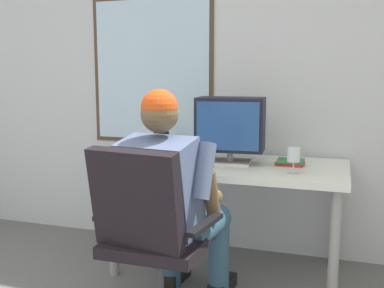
{
  "coord_description": "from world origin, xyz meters",
  "views": [
    {
      "loc": [
        0.83,
        -0.89,
        1.32
      ],
      "look_at": [
        0.02,
        1.57,
        0.91
      ],
      "focal_mm": 43.03,
      "sensor_mm": 36.0,
      "label": 1
    }
  ],
  "objects_px": {
    "office_chair": "(148,228)",
    "crt_monitor": "(230,125)",
    "desk_speaker": "(162,143)",
    "cd_case": "(147,162)",
    "desk": "(228,176)",
    "coffee_mug": "(174,158)",
    "person_seated": "(172,198)",
    "wine_glass": "(294,156)",
    "book_stack": "(290,162)"
  },
  "relations": [
    {
      "from": "wine_glass",
      "to": "book_stack",
      "type": "xyz_separation_m",
      "value": [
        -0.04,
        0.25,
        -0.09
      ]
    },
    {
      "from": "desk_speaker",
      "to": "coffee_mug",
      "type": "distance_m",
      "value": 0.43
    },
    {
      "from": "cd_case",
      "to": "desk",
      "type": "bearing_deg",
      "value": 18.19
    },
    {
      "from": "desk",
      "to": "desk_speaker",
      "type": "distance_m",
      "value": 0.58
    },
    {
      "from": "desk_speaker",
      "to": "book_stack",
      "type": "distance_m",
      "value": 0.93
    },
    {
      "from": "person_seated",
      "to": "cd_case",
      "type": "distance_m",
      "value": 0.59
    },
    {
      "from": "cd_case",
      "to": "coffee_mug",
      "type": "height_order",
      "value": "coffee_mug"
    },
    {
      "from": "wine_glass",
      "to": "person_seated",
      "type": "bearing_deg",
      "value": -144.11
    },
    {
      "from": "person_seated",
      "to": "crt_monitor",
      "type": "xyz_separation_m",
      "value": [
        0.17,
        0.62,
        0.33
      ]
    },
    {
      "from": "crt_monitor",
      "to": "wine_glass",
      "type": "bearing_deg",
      "value": -25.12
    },
    {
      "from": "wine_glass",
      "to": "coffee_mug",
      "type": "xyz_separation_m",
      "value": [
        -0.74,
        0.01,
        -0.06
      ]
    },
    {
      "from": "desk",
      "to": "desk_speaker",
      "type": "xyz_separation_m",
      "value": [
        -0.53,
        0.16,
        0.17
      ]
    },
    {
      "from": "desk_speaker",
      "to": "cd_case",
      "type": "relative_size",
      "value": 1.06
    },
    {
      "from": "desk",
      "to": "office_chair",
      "type": "bearing_deg",
      "value": -101.8
    },
    {
      "from": "desk",
      "to": "book_stack",
      "type": "relative_size",
      "value": 8.3
    },
    {
      "from": "crt_monitor",
      "to": "cd_case",
      "type": "bearing_deg",
      "value": -163.04
    },
    {
      "from": "crt_monitor",
      "to": "cd_case",
      "type": "xyz_separation_m",
      "value": [
        -0.52,
        -0.16,
        -0.24
      ]
    },
    {
      "from": "desk_speaker",
      "to": "book_stack",
      "type": "bearing_deg",
      "value": -7.28
    },
    {
      "from": "crt_monitor",
      "to": "desk_speaker",
      "type": "distance_m",
      "value": 0.6
    },
    {
      "from": "crt_monitor",
      "to": "cd_case",
      "type": "height_order",
      "value": "crt_monitor"
    },
    {
      "from": "desk",
      "to": "coffee_mug",
      "type": "bearing_deg",
      "value": -147.39
    },
    {
      "from": "office_chair",
      "to": "crt_monitor",
      "type": "distance_m",
      "value": 0.99
    },
    {
      "from": "book_stack",
      "to": "office_chair",
      "type": "bearing_deg",
      "value": -121.9
    },
    {
      "from": "desk",
      "to": "wine_glass",
      "type": "xyz_separation_m",
      "value": [
        0.44,
        -0.21,
        0.19
      ]
    },
    {
      "from": "office_chair",
      "to": "cd_case",
      "type": "relative_size",
      "value": 6.29
    },
    {
      "from": "office_chair",
      "to": "desk_speaker",
      "type": "distance_m",
      "value": 1.13
    },
    {
      "from": "wine_glass",
      "to": "coffee_mug",
      "type": "bearing_deg",
      "value": 179.23
    },
    {
      "from": "wine_glass",
      "to": "book_stack",
      "type": "height_order",
      "value": "wine_glass"
    },
    {
      "from": "book_stack",
      "to": "coffee_mug",
      "type": "relative_size",
      "value": 1.84
    },
    {
      "from": "person_seated",
      "to": "wine_glass",
      "type": "bearing_deg",
      "value": 35.89
    },
    {
      "from": "office_chair",
      "to": "book_stack",
      "type": "xyz_separation_m",
      "value": [
        0.58,
        0.93,
        0.19
      ]
    },
    {
      "from": "office_chair",
      "to": "person_seated",
      "type": "distance_m",
      "value": 0.27
    },
    {
      "from": "desk",
      "to": "person_seated",
      "type": "xyz_separation_m",
      "value": [
        -0.15,
        -0.63,
        0.01
      ]
    },
    {
      "from": "person_seated",
      "to": "desk_speaker",
      "type": "height_order",
      "value": "person_seated"
    },
    {
      "from": "crt_monitor",
      "to": "desk_speaker",
      "type": "xyz_separation_m",
      "value": [
        -0.54,
        0.17,
        -0.17
      ]
    },
    {
      "from": "office_chair",
      "to": "wine_glass",
      "type": "height_order",
      "value": "office_chair"
    },
    {
      "from": "cd_case",
      "to": "person_seated",
      "type": "bearing_deg",
      "value": -53.2
    },
    {
      "from": "desk",
      "to": "wine_glass",
      "type": "distance_m",
      "value": 0.52
    },
    {
      "from": "desk",
      "to": "person_seated",
      "type": "bearing_deg",
      "value": -103.7
    },
    {
      "from": "person_seated",
      "to": "book_stack",
      "type": "xyz_separation_m",
      "value": [
        0.55,
        0.68,
        0.1
      ]
    },
    {
      "from": "crt_monitor",
      "to": "book_stack",
      "type": "bearing_deg",
      "value": 8.14
    },
    {
      "from": "desk_speaker",
      "to": "cd_case",
      "type": "distance_m",
      "value": 0.34
    },
    {
      "from": "office_chair",
      "to": "wine_glass",
      "type": "relative_size",
      "value": 6.16
    },
    {
      "from": "coffee_mug",
      "to": "desk",
      "type": "bearing_deg",
      "value": 32.61
    },
    {
      "from": "desk",
      "to": "cd_case",
      "type": "relative_size",
      "value": 9.73
    },
    {
      "from": "desk",
      "to": "cd_case",
      "type": "xyz_separation_m",
      "value": [
        -0.5,
        -0.17,
        0.09
      ]
    },
    {
      "from": "desk",
      "to": "person_seated",
      "type": "relative_size",
      "value": 1.22
    },
    {
      "from": "book_stack",
      "to": "cd_case",
      "type": "relative_size",
      "value": 1.17
    },
    {
      "from": "desk_speaker",
      "to": "coffee_mug",
      "type": "bearing_deg",
      "value": -57.95
    },
    {
      "from": "book_stack",
      "to": "desk",
      "type": "bearing_deg",
      "value": -173.24
    }
  ]
}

